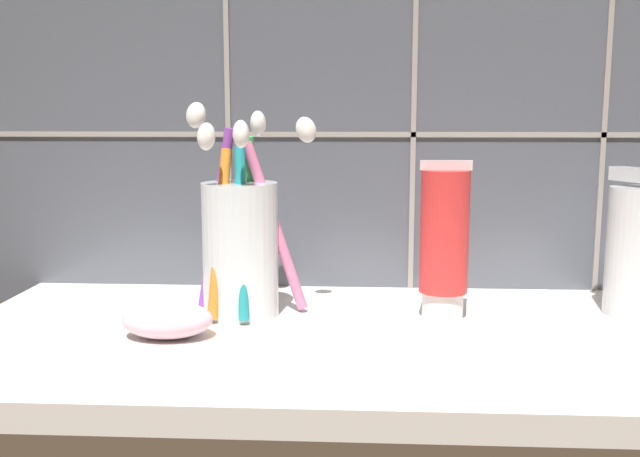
# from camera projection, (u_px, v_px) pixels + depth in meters

# --- Properties ---
(sink_counter) EXTENTS (0.72, 0.31, 0.02)m
(sink_counter) POSITION_uv_depth(u_px,v_px,m) (400.00, 344.00, 0.57)
(sink_counter) COLOR silver
(sink_counter) RESTS_ON ground
(tile_wall_backsplash) EXTENTS (0.82, 0.02, 0.45)m
(tile_wall_backsplash) POSITION_uv_depth(u_px,v_px,m) (395.00, 78.00, 0.69)
(tile_wall_backsplash) COLOR #4C515B
(tile_wall_backsplash) RESTS_ON ground
(toothbrush_cup) EXTENTS (0.12, 0.09, 0.18)m
(toothbrush_cup) POSITION_uv_depth(u_px,v_px,m) (241.00, 242.00, 0.61)
(toothbrush_cup) COLOR silver
(toothbrush_cup) RESTS_ON sink_counter
(toothpaste_tube) EXTENTS (0.04, 0.04, 0.13)m
(toothpaste_tube) POSITION_uv_depth(u_px,v_px,m) (444.00, 241.00, 0.60)
(toothpaste_tube) COLOR white
(toothpaste_tube) RESTS_ON sink_counter
(soap_bar) EXTENTS (0.07, 0.05, 0.03)m
(soap_bar) POSITION_uv_depth(u_px,v_px,m) (167.00, 320.00, 0.55)
(soap_bar) COLOR #DBB2C6
(soap_bar) RESTS_ON sink_counter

